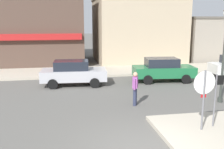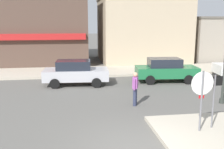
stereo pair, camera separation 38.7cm
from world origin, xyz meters
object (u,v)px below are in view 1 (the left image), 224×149
stop_sign (204,93)px  pedestrian_crossing_near (135,88)px  parked_car_nearest (73,72)px  parked_car_second (163,69)px  one_way_sign (215,95)px

stop_sign → pedestrian_crossing_near: 3.91m
parked_car_nearest → pedestrian_crossing_near: 5.33m
parked_car_second → pedestrian_crossing_near: pedestrian_crossing_near is taller
stop_sign → parked_car_second: 8.40m
one_way_sign → parked_car_nearest: (-4.79, 7.92, -0.52)m
parked_car_nearest → parked_car_second: 5.93m
parked_car_second → pedestrian_crossing_near: size_ratio=2.57×
stop_sign → pedestrian_crossing_near: stop_sign is taller
one_way_sign → parked_car_nearest: bearing=121.2°
stop_sign → pedestrian_crossing_near: bearing=112.6°
one_way_sign → parked_car_second: size_ratio=0.51×
stop_sign → pedestrian_crossing_near: size_ratio=1.43×
stop_sign → parked_car_nearest: (-4.22, 8.13, -0.71)m
pedestrian_crossing_near → parked_car_second: bearing=55.5°
parked_car_nearest → parked_car_second: (5.93, 0.07, 0.00)m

